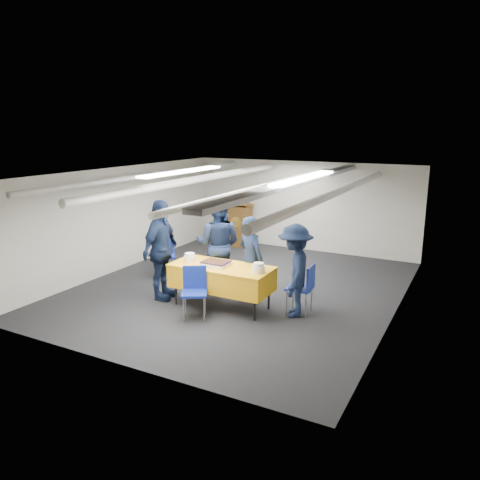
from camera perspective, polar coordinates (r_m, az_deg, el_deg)
name	(u,v)px	position (r m, az deg, el deg)	size (l,w,h in m)	color
ground	(240,288)	(9.44, -0.05, -5.87)	(7.00, 7.00, 0.00)	black
room_shell	(253,196)	(9.31, 1.63, 5.36)	(6.00, 7.00, 2.30)	beige
serving_table	(222,277)	(8.32, -2.26, -4.54)	(1.83, 0.81, 0.77)	black
sheet_cake	(216,263)	(8.26, -2.95, -2.86)	(0.48, 0.37, 0.09)	white
plate_stack_left	(190,258)	(8.52, -6.13, -2.17)	(0.22, 0.22, 0.16)	white
plate_stack_right	(259,268)	(7.86, 2.28, -3.44)	(0.21, 0.21, 0.17)	white
podium	(240,224)	(12.59, -0.04, 2.02)	(0.62, 0.53, 1.25)	brown
chair_near	(195,287)	(7.94, -5.57, -5.69)	(0.57, 0.57, 0.87)	gray
chair_right	(305,284)	(8.11, 7.87, -5.35)	(0.44, 0.44, 0.87)	gray
chair_left	(165,251)	(10.23, -9.13, -1.38)	(0.59, 0.59, 0.87)	gray
sailor_a	(251,259)	(8.52, 1.33, -2.38)	(0.59, 0.38, 1.60)	black
sailor_b	(218,244)	(9.07, -2.68, -0.54)	(0.91, 0.71, 1.87)	black
sailor_c	(161,250)	(8.74, -9.63, -1.23)	(1.10, 0.46, 1.87)	black
sailor_d	(295,271)	(7.94, 6.68, -3.73)	(1.03, 0.59, 1.59)	black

